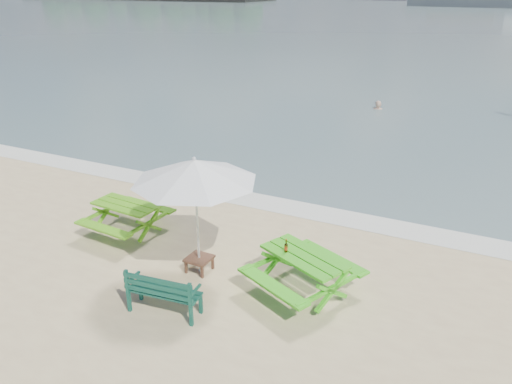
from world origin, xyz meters
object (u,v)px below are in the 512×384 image
at_px(picnic_table_right, 303,274).
at_px(park_bench, 165,300).
at_px(side_table, 199,264).
at_px(patio_umbrella, 195,171).
at_px(picnic_table_left, 127,219).
at_px(beer_bottle, 286,248).
at_px(swimmer, 377,118).

height_order(picnic_table_right, park_bench, park_bench).
height_order(side_table, patio_umbrella, patio_umbrella).
height_order(picnic_table_left, park_bench, park_bench).
height_order(park_bench, patio_umbrella, patio_umbrella).
bearing_deg(patio_umbrella, side_table, -82.87).
relative_size(picnic_table_right, side_table, 4.73).
height_order(patio_umbrella, beer_bottle, patio_umbrella).
relative_size(side_table, patio_umbrella, 0.20).
bearing_deg(picnic_table_left, park_bench, -39.43).
xyz_separation_m(picnic_table_left, side_table, (2.34, -0.68, -0.19)).
relative_size(park_bench, patio_umbrella, 0.54).
xyz_separation_m(park_bench, swimmer, (-0.27, 16.73, -0.68)).
xyz_separation_m(picnic_table_left, swimmer, (2.25, 14.66, -0.78)).
distance_m(side_table, swimmer, 15.35).
height_order(park_bench, swimmer, park_bench).
bearing_deg(swimmer, picnic_table_right, -81.74).
xyz_separation_m(beer_bottle, swimmer, (-1.85, 15.14, -1.29)).
height_order(picnic_table_right, side_table, picnic_table_right).
height_order(picnic_table_left, picnic_table_right, picnic_table_right).
relative_size(picnic_table_left, swimmer, 1.10).
height_order(patio_umbrella, swimmer, patio_umbrella).
distance_m(picnic_table_right, park_bench, 2.51).
xyz_separation_m(picnic_table_right, patio_umbrella, (-2.10, -0.22, 1.75)).
xyz_separation_m(picnic_table_left, patio_umbrella, (2.34, -0.68, 1.77)).
distance_m(picnic_table_left, park_bench, 3.27).
relative_size(picnic_table_right, park_bench, 1.74).
xyz_separation_m(picnic_table_left, park_bench, (2.52, -2.08, -0.10)).
bearing_deg(picnic_table_right, beer_bottle, -175.26).
relative_size(picnic_table_left, patio_umbrella, 0.74).
bearing_deg(park_bench, picnic_table_right, 40.15).
xyz_separation_m(picnic_table_left, picnic_table_right, (4.44, -0.46, 0.02)).
relative_size(picnic_table_left, picnic_table_right, 0.78).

